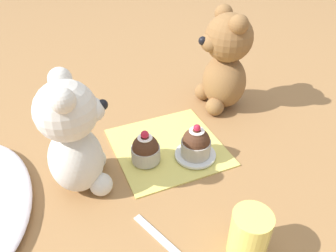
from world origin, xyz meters
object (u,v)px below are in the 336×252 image
(teddy_bear_cream, at_px, (74,137))
(saucer_plate, at_px, (195,155))
(cupcake_near_tan_bear, at_px, (196,144))
(teaspoon, at_px, (165,242))
(teddy_bear_tan, at_px, (225,62))
(cupcake_near_cream_bear, at_px, (146,150))
(juice_glass, at_px, (249,234))

(teddy_bear_cream, relative_size, saucer_plate, 2.66)
(teddy_bear_cream, distance_m, cupcake_near_tan_bear, 0.24)
(cupcake_near_tan_bear, height_order, teaspoon, cupcake_near_tan_bear)
(teddy_bear_cream, bearing_deg, teaspoon, -148.09)
(teddy_bear_cream, xyz_separation_m, teddy_bear_tan, (0.14, -0.38, 0.01))
(teddy_bear_tan, bearing_deg, cupcake_near_cream_bear, -55.59)
(teddy_bear_tan, xyz_separation_m, teaspoon, (-0.31, 0.29, -0.11))
(teddy_bear_cream, height_order, teddy_bear_tan, teddy_bear_tan)
(cupcake_near_cream_bear, relative_size, cupcake_near_tan_bear, 0.98)
(cupcake_near_cream_bear, distance_m, cupcake_near_tan_bear, 0.10)
(teddy_bear_tan, bearing_deg, juice_glass, -18.32)
(teddy_bear_cream, xyz_separation_m, cupcake_near_cream_bear, (0.01, -0.13, -0.08))
(saucer_plate, bearing_deg, teaspoon, 139.72)
(cupcake_near_cream_bear, bearing_deg, teddy_bear_cream, 93.84)
(teddy_bear_tan, bearing_deg, saucer_plate, -37.08)
(saucer_plate, bearing_deg, cupcake_near_cream_bear, 73.48)
(saucer_plate, relative_size, juice_glass, 1.03)
(cupcake_near_tan_bear, bearing_deg, juice_glass, 173.14)
(cupcake_near_tan_bear, bearing_deg, saucer_plate, -90.00)
(teddy_bear_tan, xyz_separation_m, cupcake_near_tan_bear, (-0.16, 0.15, -0.08))
(cupcake_near_cream_bear, bearing_deg, teddy_bear_tan, -62.69)
(teddy_bear_tan, height_order, cupcake_near_tan_bear, teddy_bear_tan)
(cupcake_near_cream_bear, distance_m, saucer_plate, 0.10)
(teaspoon, bearing_deg, cupcake_near_cream_bear, 147.75)
(cupcake_near_tan_bear, height_order, juice_glass, cupcake_near_tan_bear)
(teddy_bear_cream, height_order, teaspoon, teddy_bear_cream)
(teddy_bear_tan, bearing_deg, cupcake_near_tan_bear, -37.08)
(cupcake_near_cream_bear, bearing_deg, cupcake_near_tan_bear, -106.52)
(teaspoon, bearing_deg, teddy_bear_tan, 117.03)
(cupcake_near_tan_bear, distance_m, juice_glass, 0.22)
(teddy_bear_cream, distance_m, juice_glass, 0.32)
(teaspoon, bearing_deg, cupcake_near_tan_bear, 119.03)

